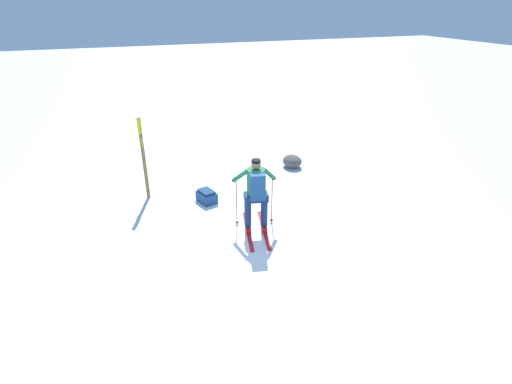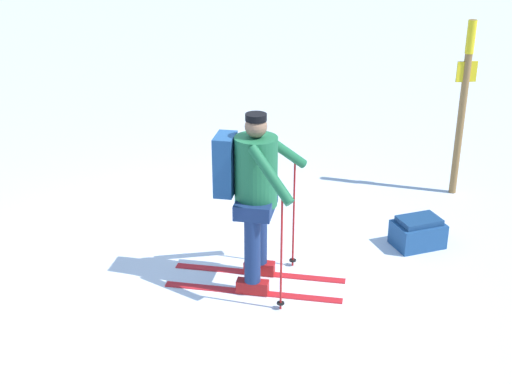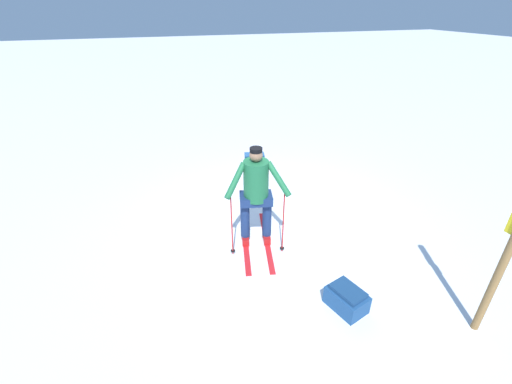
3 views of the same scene
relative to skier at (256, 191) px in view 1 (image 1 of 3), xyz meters
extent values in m
plane|color=white|center=(0.56, -0.60, -1.00)|extent=(80.00, 80.00, 0.00)
cube|color=red|center=(-0.07, -0.17, -0.99)|extent=(1.67, 0.48, 0.01)
cube|color=red|center=(-0.07, -0.17, -0.93)|extent=(0.32, 0.18, 0.12)
cylinder|color=navy|center=(-0.07, -0.17, -0.51)|extent=(0.15, 0.15, 0.71)
cube|color=red|center=(0.01, 0.18, -0.99)|extent=(1.67, 0.48, 0.01)
cube|color=red|center=(0.01, 0.18, -0.93)|extent=(0.32, 0.18, 0.12)
cylinder|color=navy|center=(0.01, 0.18, -0.51)|extent=(0.15, 0.15, 0.71)
cube|color=navy|center=(-0.03, 0.01, -0.16)|extent=(0.44, 0.57, 0.14)
cylinder|color=#1E663D|center=(-0.03, 0.01, 0.16)|extent=(0.39, 0.39, 0.65)
sphere|color=#8C664C|center=(-0.03, 0.01, 0.59)|extent=(0.20, 0.20, 0.20)
cylinder|color=black|center=(-0.03, 0.01, 0.67)|extent=(0.19, 0.19, 0.06)
cube|color=navy|center=(0.25, -0.06, 0.21)|extent=(0.24, 0.34, 0.56)
cylinder|color=red|center=(-0.41, -0.31, -0.42)|extent=(0.02, 0.02, 1.16)
cylinder|color=black|center=(-0.41, -0.31, -0.94)|extent=(0.07, 0.07, 0.01)
cylinder|color=#1E663D|center=(-0.28, -0.26, 0.27)|extent=(0.51, 0.28, 0.44)
cylinder|color=red|center=(-0.23, 0.47, -0.42)|extent=(0.02, 0.02, 1.16)
cylinder|color=black|center=(-0.23, 0.47, -0.94)|extent=(0.07, 0.07, 0.01)
cylinder|color=#1E663D|center=(-0.14, 0.36, 0.27)|extent=(0.41, 0.45, 0.44)
cube|color=navy|center=(-1.77, -0.68, -0.87)|extent=(0.59, 0.49, 0.26)
cube|color=navy|center=(-1.77, -0.68, -0.71)|extent=(0.49, 0.40, 0.06)
cylinder|color=olive|center=(-2.57, -2.04, 0.06)|extent=(0.09, 0.09, 2.12)
cylinder|color=yellow|center=(-2.57, -2.04, 0.93)|extent=(0.10, 0.10, 0.38)
cube|color=yellow|center=(-2.57, -2.04, 0.53)|extent=(0.24, 0.04, 0.24)
ellipsoid|color=#5B5651|center=(-3.14, 2.37, -0.82)|extent=(0.66, 0.56, 0.36)
camera|label=1|loc=(7.14, -2.69, 3.71)|focal=28.00mm
camera|label=2|loc=(0.27, 5.92, 2.57)|focal=50.00mm
camera|label=3|loc=(-4.48, 1.48, 2.57)|focal=24.00mm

